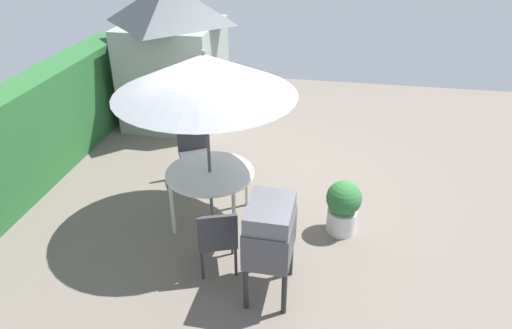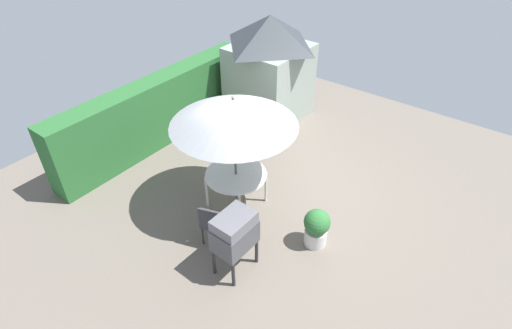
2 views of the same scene
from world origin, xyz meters
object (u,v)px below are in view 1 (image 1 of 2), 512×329
Objects in this scene: chair_far_side at (217,236)px; patio_umbrella at (204,75)px; garden_shed at (173,53)px; bbq_grill at (270,232)px; potted_plant_by_shed at (343,206)px; chair_near_shed at (194,150)px; patio_table at (210,176)px.

patio_umbrella is at bearing 19.10° from chair_far_side.
garden_shed is 5.27m from bbq_grill.
bbq_grill is (-1.26, -1.02, -1.28)m from patio_umbrella.
garden_shed is 4.81m from potted_plant_by_shed.
bbq_grill is 1.56× the size of potted_plant_by_shed.
potted_plant_by_shed is (-3.25, -3.41, -0.98)m from garden_shed.
bbq_grill is at bearing -145.52° from chair_near_shed.
patio_table is (-3.29, -1.59, -0.68)m from garden_shed.
chair_near_shed is (1.02, 0.55, -0.19)m from patio_table.
bbq_grill is 1.59m from potted_plant_by_shed.
bbq_grill is at bearing -108.43° from chair_far_side.
garden_shed reaches higher than chair_far_side.
patio_umbrella is at bearing 153.43° from patio_table.
garden_shed is at bearing 24.28° from chair_far_side.
garden_shed reaches higher than chair_near_shed.
potted_plant_by_shed is (1.30, -0.80, -0.44)m from bbq_grill.
chair_near_shed is at bearing -155.26° from garden_shed.
garden_shed reaches higher than bbq_grill.
chair_far_side is (-1.04, -0.36, -1.61)m from patio_umbrella.
patio_table is at bearing 19.10° from chair_far_side.
patio_table is 1.17m from chair_near_shed.
potted_plant_by_shed is (0.04, -1.81, -0.30)m from patio_table.
garden_shed is at bearing 46.36° from potted_plant_by_shed.
patio_table is at bearing -26.57° from patio_umbrella.
chair_far_side is at bearing 71.57° from bbq_grill.
chair_near_shed is (1.02, 0.55, -1.61)m from patio_umbrella.
bbq_grill is 0.77m from chair_far_side.
bbq_grill is at bearing 148.49° from potted_plant_by_shed.
bbq_grill is 1.33× the size of chair_far_side.
potted_plant_by_shed is at bearing -133.64° from garden_shed.
bbq_grill is at bearing -141.05° from patio_umbrella.
potted_plant_by_shed is at bearing -112.51° from chair_near_shed.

